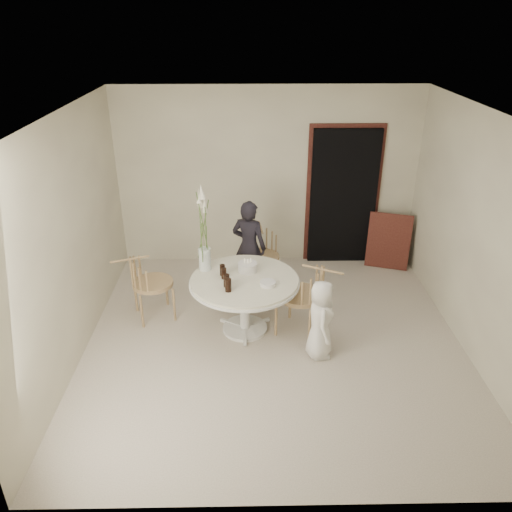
{
  "coord_description": "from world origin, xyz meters",
  "views": [
    {
      "loc": [
        -0.3,
        -4.98,
        3.62
      ],
      "look_at": [
        -0.21,
        0.3,
        1.01
      ],
      "focal_mm": 35.0,
      "sensor_mm": 36.0,
      "label": 1
    }
  ],
  "objects_px": {
    "chair_left": "(142,279)",
    "boy": "(320,320)",
    "table": "(245,287)",
    "birthday_cake": "(248,267)",
    "flower_vase": "(204,237)",
    "girl": "(249,247)",
    "chair_far": "(262,248)",
    "chair_right": "(311,290)"
  },
  "relations": [
    {
      "from": "boy",
      "to": "flower_vase",
      "type": "xyz_separation_m",
      "value": [
        -1.34,
        0.78,
        0.68
      ]
    },
    {
      "from": "table",
      "to": "chair_right",
      "type": "height_order",
      "value": "chair_right"
    },
    {
      "from": "chair_left",
      "to": "birthday_cake",
      "type": "height_order",
      "value": "chair_left"
    },
    {
      "from": "birthday_cake",
      "to": "chair_left",
      "type": "bearing_deg",
      "value": 175.47
    },
    {
      "from": "table",
      "to": "chair_far",
      "type": "xyz_separation_m",
      "value": [
        0.24,
        1.27,
        -0.08
      ]
    },
    {
      "from": "table",
      "to": "flower_vase",
      "type": "distance_m",
      "value": 0.77
    },
    {
      "from": "chair_left",
      "to": "flower_vase",
      "type": "height_order",
      "value": "flower_vase"
    },
    {
      "from": "chair_left",
      "to": "flower_vase",
      "type": "relative_size",
      "value": 0.81
    },
    {
      "from": "table",
      "to": "flower_vase",
      "type": "xyz_separation_m",
      "value": [
        -0.49,
        0.26,
        0.54
      ]
    },
    {
      "from": "girl",
      "to": "birthday_cake",
      "type": "distance_m",
      "value": 0.82
    },
    {
      "from": "birthday_cake",
      "to": "table",
      "type": "bearing_deg",
      "value": -101.58
    },
    {
      "from": "chair_far",
      "to": "chair_left",
      "type": "distance_m",
      "value": 1.82
    },
    {
      "from": "chair_far",
      "to": "boy",
      "type": "xyz_separation_m",
      "value": [
        0.61,
        -1.79,
        -0.06
      ]
    },
    {
      "from": "chair_left",
      "to": "boy",
      "type": "xyz_separation_m",
      "value": [
        2.15,
        -0.82,
        -0.1
      ]
    },
    {
      "from": "table",
      "to": "chair_left",
      "type": "height_order",
      "value": "chair_left"
    },
    {
      "from": "girl",
      "to": "flower_vase",
      "type": "height_order",
      "value": "flower_vase"
    },
    {
      "from": "flower_vase",
      "to": "birthday_cake",
      "type": "bearing_deg",
      "value": -6.96
    },
    {
      "from": "chair_right",
      "to": "chair_left",
      "type": "distance_m",
      "value": 2.12
    },
    {
      "from": "chair_far",
      "to": "chair_left",
      "type": "xyz_separation_m",
      "value": [
        -1.54,
        -0.98,
        0.05
      ]
    },
    {
      "from": "table",
      "to": "chair_left",
      "type": "xyz_separation_m",
      "value": [
        -1.29,
        0.3,
        -0.04
      ]
    },
    {
      "from": "boy",
      "to": "flower_vase",
      "type": "height_order",
      "value": "flower_vase"
    },
    {
      "from": "birthday_cake",
      "to": "girl",
      "type": "bearing_deg",
      "value": 88.51
    },
    {
      "from": "chair_far",
      "to": "chair_right",
      "type": "bearing_deg",
      "value": -74.11
    },
    {
      "from": "chair_left",
      "to": "girl",
      "type": "height_order",
      "value": "girl"
    },
    {
      "from": "chair_right",
      "to": "boy",
      "type": "distance_m",
      "value": 0.45
    },
    {
      "from": "chair_right",
      "to": "chair_left",
      "type": "xyz_separation_m",
      "value": [
        -2.09,
        0.39,
        -0.03
      ]
    },
    {
      "from": "flower_vase",
      "to": "chair_left",
      "type": "bearing_deg",
      "value": 177.07
    },
    {
      "from": "table",
      "to": "boy",
      "type": "relative_size",
      "value": 1.38
    },
    {
      "from": "chair_left",
      "to": "boy",
      "type": "bearing_deg",
      "value": -132.37
    },
    {
      "from": "table",
      "to": "birthday_cake",
      "type": "relative_size",
      "value": 5.67
    },
    {
      "from": "chair_right",
      "to": "flower_vase",
      "type": "height_order",
      "value": "flower_vase"
    },
    {
      "from": "chair_left",
      "to": "flower_vase",
      "type": "distance_m",
      "value": 0.99
    },
    {
      "from": "table",
      "to": "chair_far",
      "type": "relative_size",
      "value": 1.61
    },
    {
      "from": "flower_vase",
      "to": "girl",
      "type": "bearing_deg",
      "value": 53.76
    },
    {
      "from": "chair_left",
      "to": "flower_vase",
      "type": "xyz_separation_m",
      "value": [
        0.81,
        -0.04,
        0.58
      ]
    },
    {
      "from": "table",
      "to": "chair_right",
      "type": "distance_m",
      "value": 0.8
    },
    {
      "from": "flower_vase",
      "to": "chair_far",
      "type": "bearing_deg",
      "value": 54.32
    },
    {
      "from": "chair_right",
      "to": "girl",
      "type": "xyz_separation_m",
      "value": [
        -0.73,
        1.1,
        0.06
      ]
    },
    {
      "from": "chair_left",
      "to": "birthday_cake",
      "type": "xyz_separation_m",
      "value": [
        1.33,
        -0.11,
        0.21
      ]
    },
    {
      "from": "chair_far",
      "to": "flower_vase",
      "type": "height_order",
      "value": "flower_vase"
    },
    {
      "from": "girl",
      "to": "flower_vase",
      "type": "relative_size",
      "value": 1.21
    },
    {
      "from": "chair_far",
      "to": "birthday_cake",
      "type": "bearing_deg",
      "value": -106.69
    }
  ]
}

